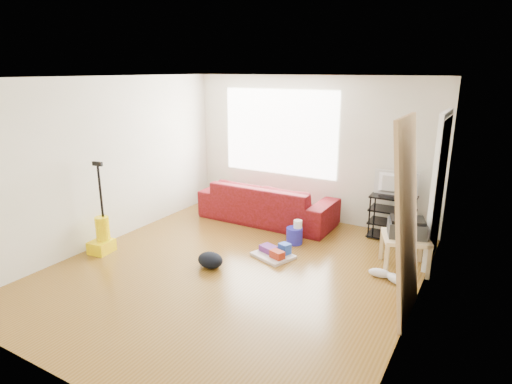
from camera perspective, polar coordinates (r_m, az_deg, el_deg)
The scene contains 13 objects.
room at distance 5.47m, azimuth -1.71°, elevation 1.88°, with size 4.51×5.01×2.51m.
sofa at distance 7.62m, azimuth 1.52°, elevation -3.82°, with size 2.37×0.93×0.69m, color #440A01.
tv_stand at distance 7.07m, azimuth 17.68°, elevation -3.16°, with size 0.70×0.41×0.69m.
tv at distance 6.92m, azimuth 18.05°, elevation 0.99°, with size 0.67×0.09×0.38m, color black.
side_table at distance 6.04m, azimuth 19.31°, elevation -6.20°, with size 0.74×0.74×0.47m.
printer at distance 5.97m, azimuth 19.49°, elevation -4.47°, with size 0.56×0.49×0.25m.
bucket at distance 6.69m, azimuth 5.12°, elevation -6.81°, with size 0.25×0.25×0.25m, color #2626B7.
toilet_paper at distance 6.63m, azimuth 5.58°, elevation -5.29°, with size 0.13×0.13×0.12m, color white.
cleaning_tray at distance 6.19m, azimuth 2.50°, elevation -8.13°, with size 0.65×0.58×0.19m.
backpack at distance 5.94m, azimuth -6.08°, elevation -9.91°, with size 0.37×0.30×0.21m, color black.
sneakers at distance 5.79m, azimuth 17.14°, elevation -10.65°, with size 0.52×0.26×0.12m.
vacuum at distance 6.67m, azimuth -19.85°, elevation -5.52°, with size 0.32×0.35×1.34m.
door_panel at distance 5.16m, azimuth 18.33°, elevation -14.97°, with size 0.04×0.86×2.16m, color #A57F4A.
Camera 1 is at (2.86, -4.36, 2.59)m, focal length 30.00 mm.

